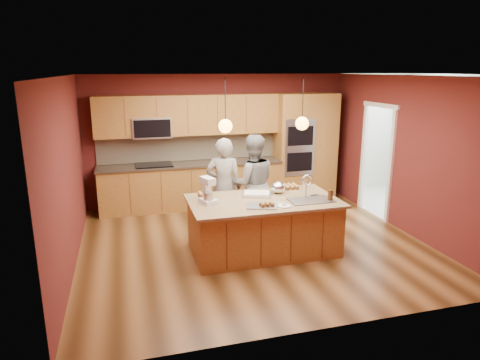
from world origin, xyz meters
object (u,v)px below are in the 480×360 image
object	(u,v)px
mixing_bowl	(278,187)
person_left	(224,187)
person_right	(252,184)
stand_mixer	(208,192)
island	(264,225)

from	to	relation	value
mixing_bowl	person_left	bearing A→B (deg)	141.22
person_right	mixing_bowl	distance (m)	0.66
mixing_bowl	stand_mixer	bearing A→B (deg)	-170.22
person_left	person_right	size ratio (longest dim) A/B	0.98
person_left	person_right	xyz separation A→B (m)	(0.51, 0.00, 0.02)
stand_mixer	mixing_bowl	distance (m)	1.21
person_left	person_right	bearing A→B (deg)	-162.71
island	person_right	size ratio (longest dim) A/B	1.33
stand_mixer	island	bearing A→B (deg)	-24.16
island	mixing_bowl	world-z (taller)	island
island	person_left	bearing A→B (deg)	115.66
person_right	stand_mixer	bearing A→B (deg)	46.88
island	mixing_bowl	bearing A→B (deg)	41.67
island	person_left	size ratio (longest dim) A/B	1.36
island	stand_mixer	xyz separation A→B (m)	(-0.87, 0.08, 0.58)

